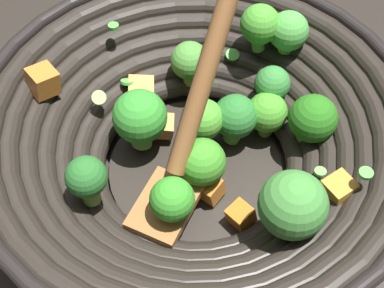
{
  "coord_description": "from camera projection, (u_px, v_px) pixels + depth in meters",
  "views": [
    {
      "loc": [
        0.24,
        -0.21,
        0.48
      ],
      "look_at": [
        -0.01,
        0.01,
        0.03
      ],
      "focal_mm": 51.53,
      "sensor_mm": 36.0,
      "label": 1
    }
  ],
  "objects": [
    {
      "name": "ground_plane",
      "position": [
        196.0,
        172.0,
        0.58
      ],
      "size": [
        4.0,
        4.0,
        0.0
      ],
      "primitive_type": "plane",
      "color": "#28231E"
    },
    {
      "name": "wok",
      "position": [
        198.0,
        134.0,
        0.53
      ],
      "size": [
        0.42,
        0.42,
        0.25
      ],
      "color": "black",
      "rests_on": "ground"
    }
  ]
}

